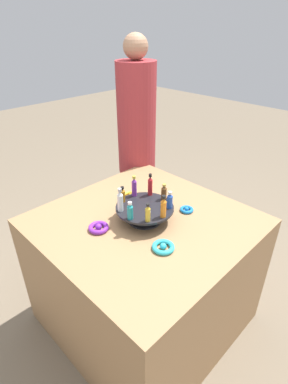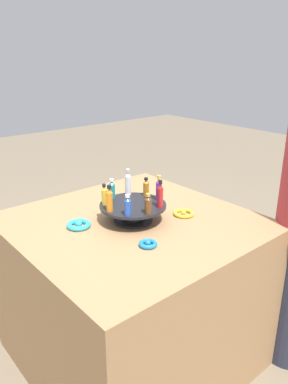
% 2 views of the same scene
% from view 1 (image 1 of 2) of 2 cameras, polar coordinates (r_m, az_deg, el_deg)
% --- Properties ---
extents(ground_plane, '(12.00, 12.00, 0.00)m').
position_cam_1_polar(ground_plane, '(2.20, 0.10, -22.40)').
color(ground_plane, '#756651').
extents(party_table, '(1.07, 1.07, 0.79)m').
position_cam_1_polar(party_table, '(1.90, 0.12, -15.10)').
color(party_table, '#9E754C').
rests_on(party_table, ground_plane).
extents(display_stand, '(0.31, 0.31, 0.09)m').
position_cam_1_polar(display_stand, '(1.62, 0.13, -3.67)').
color(display_stand, black).
rests_on(display_stand, party_table).
extents(bottle_brown, '(0.03, 0.03, 0.09)m').
position_cam_1_polar(bottle_brown, '(1.65, 3.82, -0.05)').
color(bottle_brown, brown).
rests_on(bottle_brown, display_stand).
extents(bottle_red, '(0.03, 0.03, 0.13)m').
position_cam_1_polar(bottle_red, '(1.68, 1.18, 1.29)').
color(bottle_red, '#B21E23').
rests_on(bottle_red, display_stand).
extents(bottle_purple, '(0.03, 0.03, 0.12)m').
position_cam_1_polar(bottle_purple, '(1.67, -1.88, 1.03)').
color(bottle_purple, '#702D93').
rests_on(bottle_purple, display_stand).
extents(bottle_amber, '(0.03, 0.03, 0.09)m').
position_cam_1_polar(bottle_amber, '(1.63, -4.13, -0.55)').
color(bottle_amber, '#AD6B19').
rests_on(bottle_amber, display_stand).
extents(bottle_clear, '(0.03, 0.03, 0.13)m').
position_cam_1_polar(bottle_clear, '(1.54, -4.56, -1.65)').
color(bottle_clear, silver).
rests_on(bottle_clear, display_stand).
extents(bottle_teal, '(0.03, 0.03, 0.10)m').
position_cam_1_polar(bottle_teal, '(1.49, -2.67, -3.65)').
color(bottle_teal, teal).
rests_on(bottle_teal, display_stand).
extents(bottle_gold, '(0.03, 0.03, 0.10)m').
position_cam_1_polar(bottle_gold, '(1.47, 0.73, -4.05)').
color(bottle_gold, gold).
rests_on(bottle_gold, display_stand).
extents(bottle_orange, '(0.03, 0.03, 0.12)m').
position_cam_1_polar(bottle_orange, '(1.50, 3.81, -2.85)').
color(bottle_orange, orange).
rests_on(bottle_orange, display_stand).
extents(bottle_blue, '(0.03, 0.03, 0.10)m').
position_cam_1_polar(bottle_blue, '(1.58, 4.93, -1.59)').
color(bottle_blue, '#234CAD').
rests_on(bottle_blue, display_stand).
extents(ribbon_bow_purple, '(0.11, 0.11, 0.04)m').
position_cam_1_polar(ribbon_bow_purple, '(1.59, -8.65, -6.70)').
color(ribbon_bow_purple, purple).
rests_on(ribbon_bow_purple, party_table).
extents(ribbon_bow_teal, '(0.11, 0.11, 0.03)m').
position_cam_1_polar(ribbon_bow_teal, '(1.45, 3.68, -10.40)').
color(ribbon_bow_teal, '#2DB7CC').
rests_on(ribbon_bow_teal, party_table).
extents(ribbon_bow_blue, '(0.08, 0.08, 0.03)m').
position_cam_1_polar(ribbon_bow_blue, '(1.73, 8.12, -3.32)').
color(ribbon_bow_blue, blue).
rests_on(ribbon_bow_blue, party_table).
extents(ribbon_bow_gold, '(0.10, 0.10, 0.02)m').
position_cam_1_polar(ribbon_bow_gold, '(1.85, -2.61, -0.77)').
color(ribbon_bow_gold, gold).
rests_on(ribbon_bow_gold, party_table).
extents(person_figure, '(0.29, 0.29, 1.68)m').
position_cam_1_polar(person_figure, '(2.35, -1.36, 7.50)').
color(person_figure, '#282D42').
rests_on(person_figure, ground_plane).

